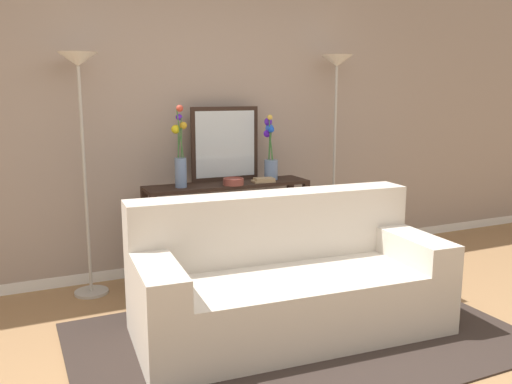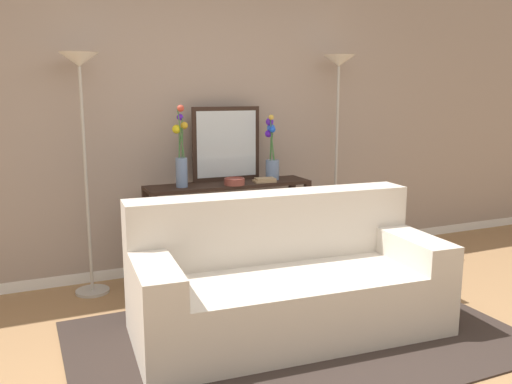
{
  "view_description": "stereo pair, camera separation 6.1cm",
  "coord_description": "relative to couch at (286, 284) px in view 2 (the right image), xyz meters",
  "views": [
    {
      "loc": [
        -1.53,
        -2.13,
        1.55
      ],
      "look_at": [
        0.1,
        1.36,
        0.83
      ],
      "focal_mm": 37.57,
      "sensor_mm": 36.0,
      "label": 1
    },
    {
      "loc": [
        -1.47,
        -2.16,
        1.55
      ],
      "look_at": [
        0.1,
        1.36,
        0.83
      ],
      "focal_mm": 37.57,
      "sensor_mm": 36.0,
      "label": 2
    }
  ],
  "objects": [
    {
      "name": "back_wall",
      "position": [
        -0.07,
        1.52,
        1.02
      ],
      "size": [
        12.0,
        0.15,
        2.67
      ],
      "color": "white",
      "rests_on": "ground"
    },
    {
      "name": "area_rug",
      "position": [
        -0.0,
        -0.16,
        -0.31
      ],
      "size": [
        2.78,
        1.73,
        0.01
      ],
      "color": "#332823",
      "rests_on": "ground"
    },
    {
      "name": "fruit_bowl",
      "position": [
        0.06,
        1.06,
        0.52
      ],
      "size": [
        0.17,
        0.17,
        0.06
      ],
      "color": "brown",
      "rests_on": "console_table"
    },
    {
      "name": "book_row_under_console",
      "position": [
        -0.31,
        1.16,
        -0.26
      ],
      "size": [
        0.42,
        0.18,
        0.12
      ],
      "color": "gold",
      "rests_on": "ground"
    },
    {
      "name": "vase_short_flowers",
      "position": [
        0.46,
        1.18,
        0.7
      ],
      "size": [
        0.12,
        0.13,
        0.56
      ],
      "color": "#6B84AD",
      "rests_on": "console_table"
    },
    {
      "name": "floor_lamp_left",
      "position": [
        -1.09,
        1.21,
        1.13
      ],
      "size": [
        0.28,
        0.28,
        1.84
      ],
      "color": "#B7B2A8",
      "rests_on": "ground"
    },
    {
      "name": "couch",
      "position": [
        0.0,
        0.0,
        0.0
      ],
      "size": [
        2.05,
        1.01,
        0.88
      ],
      "color": "beige",
      "rests_on": "ground"
    },
    {
      "name": "vase_tall_flowers",
      "position": [
        -0.36,
        1.14,
        0.73
      ],
      "size": [
        0.12,
        0.12,
        0.65
      ],
      "color": "#6B84AD",
      "rests_on": "console_table"
    },
    {
      "name": "book_stack",
      "position": [
        0.35,
        1.09,
        0.5
      ],
      "size": [
        0.19,
        0.14,
        0.03
      ],
      "color": "tan",
      "rests_on": "console_table"
    },
    {
      "name": "console_table",
      "position": [
        0.05,
        1.16,
        0.24
      ],
      "size": [
        1.4,
        0.34,
        0.8
      ],
      "color": "black",
      "rests_on": "ground"
    },
    {
      "name": "wall_mirror",
      "position": [
        0.09,
        1.3,
        0.8
      ],
      "size": [
        0.6,
        0.02,
        0.63
      ],
      "color": "black",
      "rests_on": "console_table"
    },
    {
      "name": "floor_lamp_right",
      "position": [
        1.14,
        1.21,
        1.16
      ],
      "size": [
        0.28,
        0.28,
        1.88
      ],
      "color": "#B7B2A8",
      "rests_on": "ground"
    }
  ]
}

